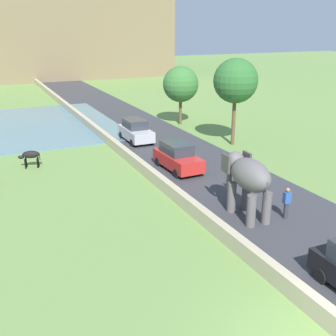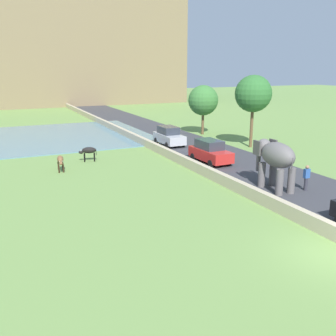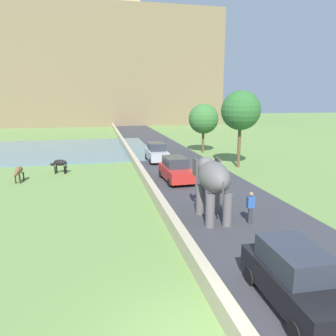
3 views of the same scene
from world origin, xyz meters
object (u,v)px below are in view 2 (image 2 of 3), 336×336
object	(u,v)px
car_red	(210,152)
person_beside_elephant	(306,177)
elephant	(275,157)
cow_brown	(60,160)
cow_black	(88,151)
car_silver	(169,136)

from	to	relation	value
car_red	person_beside_elephant	bearing A→B (deg)	-79.64
elephant	car_red	distance (m)	7.61
person_beside_elephant	car_red	xyz separation A→B (m)	(-1.57, 8.61, 0.03)
cow_brown	cow_black	bearing A→B (deg)	41.11
person_beside_elephant	cow_brown	distance (m)	16.67
elephant	car_silver	world-z (taller)	elephant
car_red	cow_black	size ratio (longest dim) A/B	2.85
car_red	cow_black	world-z (taller)	car_red
car_red	cow_black	xyz separation A→B (m)	(-8.51, 4.49, -0.06)
cow_black	car_silver	bearing A→B (deg)	20.34
car_silver	car_red	distance (m)	7.64
person_beside_elephant	cow_brown	xyz separation A→B (m)	(-12.65, 10.85, -0.04)
person_beside_elephant	car_red	size ratio (longest dim) A/B	0.40
elephant	cow_black	xyz separation A→B (m)	(-8.52, 12.01, -1.20)
elephant	car_red	xyz separation A→B (m)	(-0.01, 7.53, -1.14)
cow_brown	car_red	bearing A→B (deg)	-11.44
cow_brown	cow_black	world-z (taller)	same
elephant	cow_brown	bearing A→B (deg)	138.63
car_silver	person_beside_elephant	bearing A→B (deg)	-84.47
car_silver	cow_black	world-z (taller)	car_silver
elephant	cow_black	bearing A→B (deg)	125.35
car_silver	cow_brown	distance (m)	12.33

